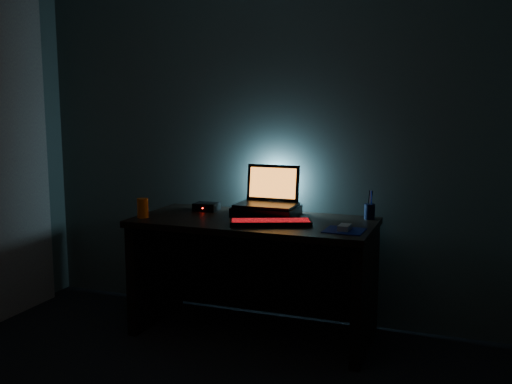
{
  "coord_description": "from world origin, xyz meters",
  "views": [
    {
      "loc": [
        1.23,
        -1.67,
        1.45
      ],
      "look_at": [
        0.03,
        1.57,
        0.93
      ],
      "focal_mm": 40.0,
      "sensor_mm": 36.0,
      "label": 1
    }
  ],
  "objects_px": {
    "mouse": "(345,227)",
    "router": "(206,207)",
    "keyboard": "(271,222)",
    "juice_glass": "(143,208)",
    "laptop": "(269,196)",
    "pen_cup": "(369,212)"
  },
  "relations": [
    {
      "from": "mouse",
      "to": "juice_glass",
      "type": "distance_m",
      "value": 1.28
    },
    {
      "from": "keyboard",
      "to": "juice_glass",
      "type": "height_order",
      "value": "juice_glass"
    },
    {
      "from": "laptop",
      "to": "router",
      "type": "relative_size",
      "value": 2.38
    },
    {
      "from": "pen_cup",
      "to": "router",
      "type": "distance_m",
      "value": 1.09
    },
    {
      "from": "laptop",
      "to": "mouse",
      "type": "relative_size",
      "value": 3.72
    },
    {
      "from": "mouse",
      "to": "pen_cup",
      "type": "height_order",
      "value": "pen_cup"
    },
    {
      "from": "router",
      "to": "keyboard",
      "type": "bearing_deg",
      "value": -29.11
    },
    {
      "from": "laptop",
      "to": "pen_cup",
      "type": "bearing_deg",
      "value": 5.47
    },
    {
      "from": "keyboard",
      "to": "pen_cup",
      "type": "distance_m",
      "value": 0.65
    },
    {
      "from": "laptop",
      "to": "keyboard",
      "type": "bearing_deg",
      "value": -69.3
    },
    {
      "from": "router",
      "to": "pen_cup",
      "type": "bearing_deg",
      "value": 3.18
    },
    {
      "from": "mouse",
      "to": "router",
      "type": "relative_size",
      "value": 0.64
    },
    {
      "from": "router",
      "to": "juice_glass",
      "type": "bearing_deg",
      "value": -127.92
    },
    {
      "from": "juice_glass",
      "to": "laptop",
      "type": "bearing_deg",
      "value": 28.61
    },
    {
      "from": "mouse",
      "to": "keyboard",
      "type": "bearing_deg",
      "value": -179.5
    },
    {
      "from": "juice_glass",
      "to": "router",
      "type": "bearing_deg",
      "value": 53.32
    },
    {
      "from": "keyboard",
      "to": "pen_cup",
      "type": "height_order",
      "value": "pen_cup"
    },
    {
      "from": "laptop",
      "to": "pen_cup",
      "type": "xyz_separation_m",
      "value": [
        0.65,
        0.06,
        -0.07
      ]
    },
    {
      "from": "pen_cup",
      "to": "juice_glass",
      "type": "relative_size",
      "value": 0.77
    },
    {
      "from": "pen_cup",
      "to": "router",
      "type": "height_order",
      "value": "pen_cup"
    },
    {
      "from": "mouse",
      "to": "pen_cup",
      "type": "relative_size",
      "value": 1.07
    },
    {
      "from": "keyboard",
      "to": "router",
      "type": "distance_m",
      "value": 0.64
    }
  ]
}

